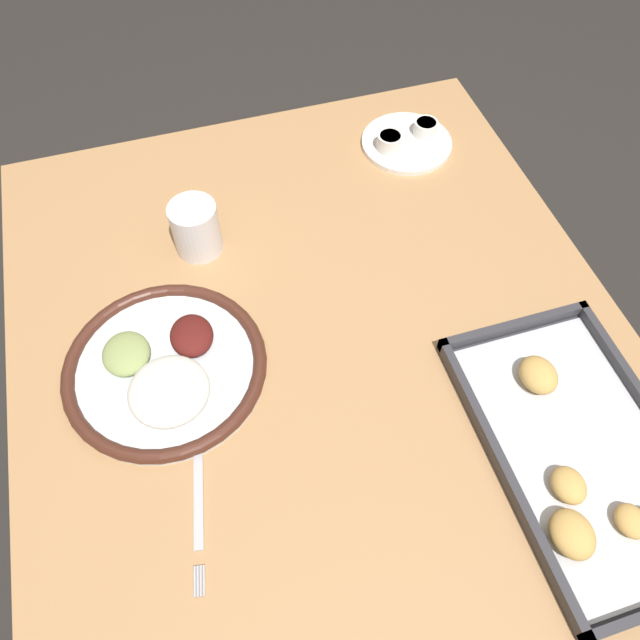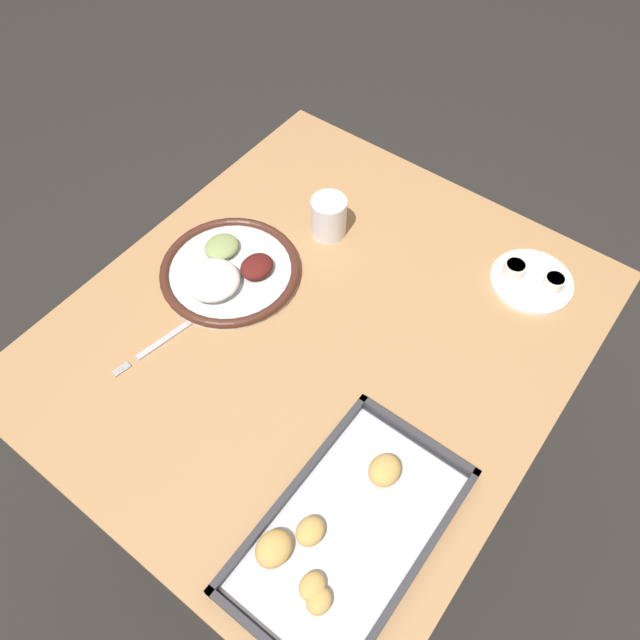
# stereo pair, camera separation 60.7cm
# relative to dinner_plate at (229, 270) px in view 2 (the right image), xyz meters

# --- Properties ---
(ground_plane) EXTENTS (8.00, 8.00, 0.00)m
(ground_plane) POSITION_rel_dinner_plate_xyz_m (-0.00, 0.23, -0.77)
(ground_plane) COLOR #282623
(dining_table) EXTENTS (1.04, 0.91, 0.75)m
(dining_table) POSITION_rel_dinner_plate_xyz_m (-0.00, 0.23, -0.13)
(dining_table) COLOR #AD7F51
(dining_table) RESTS_ON ground_plane
(dinner_plate) EXTENTS (0.29, 0.29, 0.05)m
(dinner_plate) POSITION_rel_dinner_plate_xyz_m (0.00, 0.00, 0.00)
(dinner_plate) COLOR silver
(dinner_plate) RESTS_ON dining_table
(fork) EXTENTS (0.22, 0.05, 0.00)m
(fork) POSITION_rel_dinner_plate_xyz_m (0.19, 0.01, -0.01)
(fork) COLOR #B2B2B7
(fork) RESTS_ON dining_table
(saucer_plate) EXTENTS (0.17, 0.17, 0.04)m
(saucer_plate) POSITION_rel_dinner_plate_xyz_m (-0.36, 0.51, -0.00)
(saucer_plate) COLOR white
(saucer_plate) RESTS_ON dining_table
(baking_tray) EXTENTS (0.41, 0.24, 0.04)m
(baking_tray) POSITION_rel_dinner_plate_xyz_m (0.29, 0.50, -0.00)
(baking_tray) COLOR #333338
(baking_tray) RESTS_ON dining_table
(drinking_cup) EXTENTS (0.08, 0.08, 0.09)m
(drinking_cup) POSITION_rel_dinner_plate_xyz_m (-0.22, 0.09, 0.03)
(drinking_cup) COLOR white
(drinking_cup) RESTS_ON dining_table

